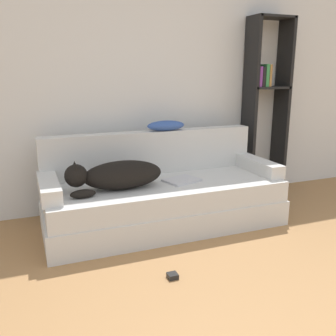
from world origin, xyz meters
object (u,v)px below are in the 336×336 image
(bookshelf, at_px, (266,99))
(power_adapter, at_px, (173,276))
(laptop, at_px, (182,180))
(couch, at_px, (164,204))
(dog, at_px, (116,175))
(throw_pillow, at_px, (166,126))

(bookshelf, bearing_deg, power_adapter, -140.40)
(laptop, relative_size, bookshelf, 0.18)
(couch, distance_m, dog, 0.55)
(throw_pillow, bearing_deg, power_adapter, -109.19)
(couch, distance_m, laptop, 0.27)
(throw_pillow, height_order, power_adapter, throw_pillow)
(couch, height_order, power_adapter, couch)
(dog, height_order, throw_pillow, throw_pillow)
(couch, bearing_deg, bookshelf, 19.70)
(dog, relative_size, bookshelf, 0.42)
(couch, bearing_deg, dog, -172.29)
(laptop, xyz_separation_m, throw_pillow, (-0.01, 0.37, 0.44))
(laptop, bearing_deg, couch, 148.86)
(throw_pillow, xyz_separation_m, power_adapter, (-0.42, -1.21, -0.84))
(bookshelf, xyz_separation_m, power_adapter, (-1.65, -1.37, -1.05))
(dog, xyz_separation_m, power_adapter, (0.17, -0.81, -0.51))
(couch, distance_m, bookshelf, 1.70)
(dog, relative_size, power_adapter, 11.93)
(couch, relative_size, bookshelf, 1.10)
(couch, height_order, bookshelf, bookshelf)
(couch, xyz_separation_m, bookshelf, (1.38, 0.49, 0.87))
(couch, bearing_deg, throw_pillow, 66.23)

